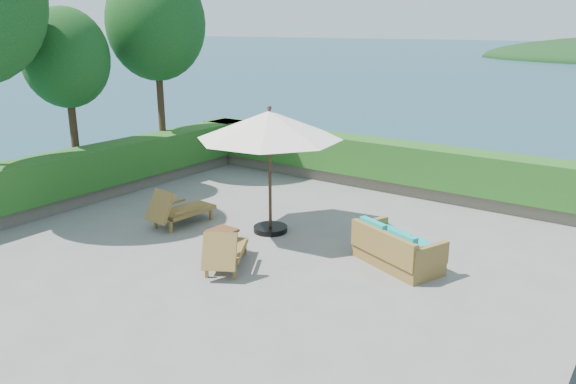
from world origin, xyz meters
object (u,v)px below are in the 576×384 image
Objects in this scene: patio_umbrella at (270,126)px; lounge_left at (178,209)px; side_table at (222,234)px; wicker_loveseat at (396,250)px; lounge_right at (225,251)px.

patio_umbrella reaches higher than lounge_left.
lounge_left is at bearing 160.41° from side_table.
patio_umbrella is 3.64m from wicker_loveseat.
lounge_left is at bearing -149.42° from wicker_loveseat.
lounge_right is at bearing -44.31° from side_table.
patio_umbrella is at bearing 73.75° from lounge_right.
patio_umbrella is 2.00× the size of wicker_loveseat.
wicker_loveseat is at bearing -2.19° from patio_umbrella.
wicker_loveseat is (3.03, -0.12, -2.02)m from patio_umbrella.
patio_umbrella reaches higher than wicker_loveseat.
lounge_left reaches higher than wicker_loveseat.
lounge_left is 2.07m from side_table.
lounge_right is at bearing -120.55° from wicker_loveseat.
side_table is 3.36m from wicker_loveseat.
lounge_right is (2.45, -1.18, -0.02)m from lounge_left.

